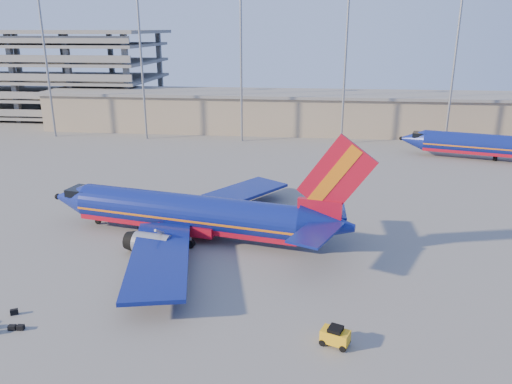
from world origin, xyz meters
TOP-DOWN VIEW (x-y plane):
  - ground at (0.00, 0.00)m, footprint 220.00×220.00m
  - terminal_building at (10.00, 58.00)m, footprint 122.00×16.00m
  - parking_garage at (-62.00, 74.05)m, footprint 62.00×32.00m
  - light_mast_row at (5.00, 46.00)m, footprint 101.60×1.60m
  - aircraft_main at (-3.20, -3.35)m, footprint 36.66×34.92m
  - aircraft_second at (41.71, 34.73)m, footprint 34.35×16.58m
  - baggage_tug at (11.34, -21.51)m, footprint 2.33×1.87m

SIDE VIEW (x-z plane):
  - ground at x=0.00m, z-range 0.00..0.00m
  - baggage_tug at x=11.34m, z-range 0.03..1.49m
  - aircraft_main at x=-3.20m, z-range -3.59..8.94m
  - aircraft_second at x=41.71m, z-range -3.22..8.67m
  - terminal_building at x=10.00m, z-range 0.07..8.57m
  - parking_garage at x=-62.00m, z-range 1.03..22.43m
  - light_mast_row at x=5.00m, z-range 3.23..31.88m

